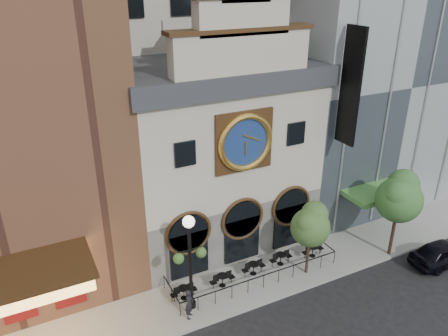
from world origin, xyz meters
name	(u,v)px	position (x,y,z in m)	size (l,w,h in m)	color
ground	(274,302)	(0.00, 0.00, 0.00)	(120.00, 120.00, 0.00)	black
sidewalk	(252,276)	(0.00, 2.50, 0.07)	(44.00, 5.00, 0.15)	gray
clock_building	(215,149)	(0.00, 7.82, 6.69)	(12.60, 8.78, 18.65)	#605E5B
retail_building	(351,72)	(12.99, 9.99, 10.14)	(14.00, 14.40, 20.00)	gray
cafe_railing	(253,269)	(0.00, 2.50, 0.60)	(10.60, 2.60, 0.90)	black
bistro_0	(184,292)	(-4.59, 2.44, 0.61)	(1.58, 0.68, 0.90)	black
bistro_1	(222,279)	(-2.12, 2.44, 0.61)	(1.58, 0.68, 0.90)	black
bistro_2	(253,268)	(0.11, 2.59, 0.61)	(1.58, 0.68, 0.90)	black
bistro_3	(281,258)	(2.17, 2.66, 0.61)	(1.58, 0.68, 0.90)	black
bistro_4	(313,250)	(4.54, 2.44, 0.61)	(1.58, 0.68, 0.90)	black
car_right	(444,252)	(11.79, -1.77, 0.81)	(1.91, 4.74, 1.61)	black
pedestrian	(189,304)	(-4.86, 0.92, 1.05)	(0.66, 0.43, 1.80)	black
lamppost	(190,253)	(-4.44, 1.62, 3.78)	(1.88, 0.64, 5.87)	black
tree_left	(311,224)	(3.21, 1.29, 3.63)	(2.46, 2.37, 4.74)	#382619
tree_right	(400,196)	(9.38, 0.44, 4.46)	(3.05, 2.94, 5.88)	#382619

